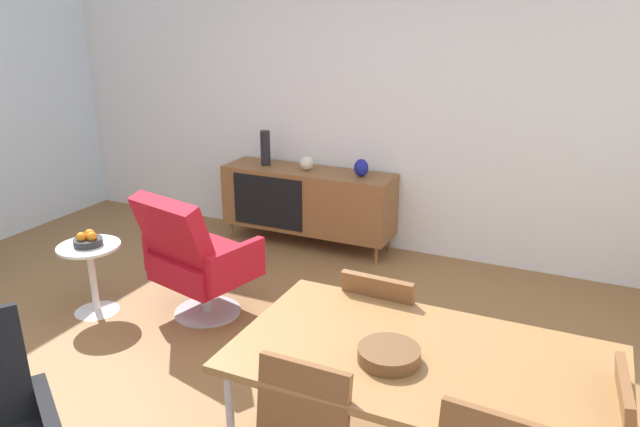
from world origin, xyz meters
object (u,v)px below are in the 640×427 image
object	(u,v)px
wooden_bowl_on_table	(389,355)
side_table_round	(92,271)
vase_sculptural_dark	(307,163)
fruit_bowl	(88,240)
vase_cobalt	(265,148)
vase_ceramic_small	(361,168)
lounge_chair_red	(196,256)
dining_table	(423,364)
sideboard	(308,199)
dining_chair_back_left	(385,332)

from	to	relation	value
wooden_bowl_on_table	side_table_round	world-z (taller)	wooden_bowl_on_table
vase_sculptural_dark	fruit_bowl	xyz separation A→B (m)	(-0.83, -1.84, -0.22)
wooden_bowl_on_table	side_table_round	bearing A→B (deg)	161.52
vase_cobalt	vase_ceramic_small	distance (m)	0.96
side_table_round	fruit_bowl	size ratio (longest dim) A/B	2.60
wooden_bowl_on_table	lounge_chair_red	bearing A→B (deg)	148.32
dining_table	fruit_bowl	xyz separation A→B (m)	(-2.63, 0.74, -0.14)
lounge_chair_red	fruit_bowl	bearing A→B (deg)	-161.04
sideboard	dining_table	distance (m)	3.16
wooden_bowl_on_table	lounge_chair_red	xyz separation A→B (m)	(-1.77, 1.09, -0.30)
sideboard	vase_cobalt	size ratio (longest dim) A/B	4.93
sideboard	side_table_round	distance (m)	2.03
dining_chair_back_left	dining_table	bearing A→B (deg)	-57.77
vase_ceramic_small	fruit_bowl	world-z (taller)	vase_ceramic_small
vase_cobalt	dining_chair_back_left	bearing A→B (deg)	-47.17
side_table_round	lounge_chair_red	bearing A→B (deg)	18.99
fruit_bowl	side_table_round	bearing A→B (deg)	-135.05
dining_table	side_table_round	xyz separation A→B (m)	(-2.63, 0.74, -0.38)
vase_ceramic_small	fruit_bowl	bearing A→B (deg)	-126.35
sideboard	fruit_bowl	distance (m)	2.03
wooden_bowl_on_table	vase_sculptural_dark	bearing A→B (deg)	122.11
vase_cobalt	lounge_chair_red	distance (m)	1.68
side_table_round	dining_table	bearing A→B (deg)	-15.70
dining_table	wooden_bowl_on_table	distance (m)	0.17
fruit_bowl	vase_ceramic_small	bearing A→B (deg)	53.65
dining_table	fruit_bowl	size ratio (longest dim) A/B	8.00
side_table_round	sideboard	bearing A→B (deg)	65.58
vase_sculptural_dark	dining_table	bearing A→B (deg)	-55.08
vase_ceramic_small	wooden_bowl_on_table	xyz separation A→B (m)	(1.16, -2.68, -0.03)
sideboard	side_table_round	bearing A→B (deg)	-114.42
sideboard	fruit_bowl	xyz separation A→B (m)	(-0.84, -1.84, 0.12)
dining_chair_back_left	fruit_bowl	world-z (taller)	dining_chair_back_left
vase_ceramic_small	side_table_round	bearing A→B (deg)	-126.35
vase_cobalt	sideboard	bearing A→B (deg)	-0.25
lounge_chair_red	side_table_round	distance (m)	0.80
dining_chair_back_left	fruit_bowl	distance (m)	2.29
wooden_bowl_on_table	vase_cobalt	bearing A→B (deg)	128.16
wooden_bowl_on_table	lounge_chair_red	distance (m)	2.11
vase_ceramic_small	side_table_round	distance (m)	2.34
sideboard	dining_table	xyz separation A→B (m)	(1.80, -2.58, 0.26)
fruit_bowl	lounge_chair_red	bearing A→B (deg)	18.96
vase_sculptural_dark	wooden_bowl_on_table	distance (m)	3.17
vase_ceramic_small	dining_chair_back_left	xyz separation A→B (m)	(0.92, -2.02, -0.33)
vase_sculptural_dark	dining_chair_back_left	bearing A→B (deg)	-54.36
lounge_chair_red	side_table_round	bearing A→B (deg)	-161.01
vase_cobalt	wooden_bowl_on_table	size ratio (longest dim) A/B	1.25
sideboard	wooden_bowl_on_table	world-z (taller)	wooden_bowl_on_table
dining_table	fruit_bowl	bearing A→B (deg)	164.29
wooden_bowl_on_table	lounge_chair_red	world-z (taller)	lounge_chair_red
lounge_chair_red	dining_chair_back_left	bearing A→B (deg)	-15.77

